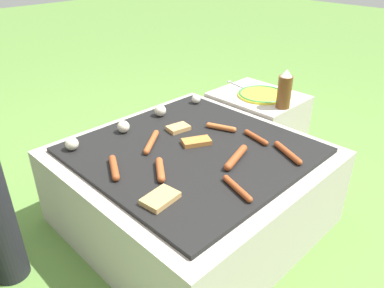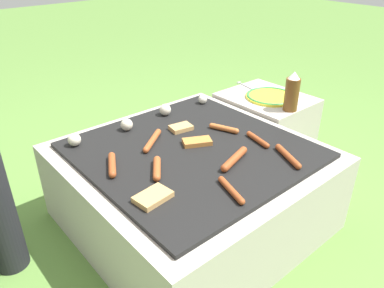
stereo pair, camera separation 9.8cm
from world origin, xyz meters
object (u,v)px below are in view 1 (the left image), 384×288
at_px(plate_colorful, 262,94).
at_px(condiment_bottle, 284,90).
at_px(sausage_front_center, 236,157).
at_px(fork_utensil, 237,85).

distance_m(plate_colorful, condiment_bottle, 0.20).
bearing_deg(sausage_front_center, plate_colorful, 27.77).
distance_m(sausage_front_center, plate_colorful, 0.74).
relative_size(plate_colorful, fork_utensil, 1.43).
bearing_deg(condiment_bottle, plate_colorful, 70.94).
bearing_deg(fork_utensil, plate_colorful, -98.49).
height_order(plate_colorful, condiment_bottle, condiment_bottle).
relative_size(condiment_bottle, fork_utensil, 1.06).
bearing_deg(sausage_front_center, fork_utensil, 38.66).
xyz_separation_m(plate_colorful, condiment_bottle, (-0.06, -0.17, 0.09)).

